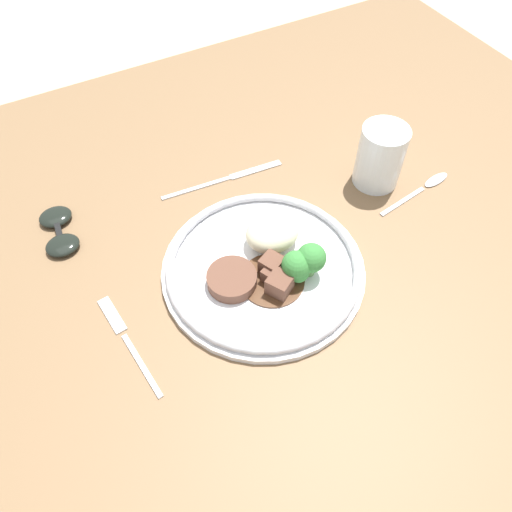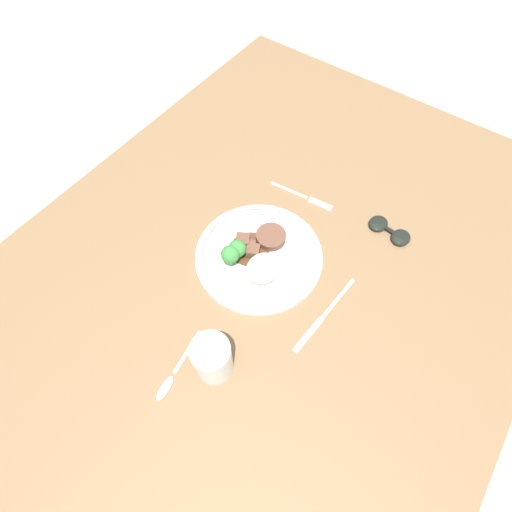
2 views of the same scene
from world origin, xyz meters
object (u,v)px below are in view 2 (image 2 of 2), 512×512
object	(u,v)px
fork	(306,198)
knife	(323,317)
juice_glass	(213,359)
sunglasses	(389,230)
spoon	(171,379)
plate	(258,255)

from	to	relation	value
fork	knife	xyz separation A→B (m)	(0.25, 0.20, 0.00)
fork	knife	distance (m)	0.32
juice_glass	knife	xyz separation A→B (m)	(-0.21, 0.12, -0.04)
sunglasses	fork	bearing A→B (deg)	-77.72
juice_glass	spoon	xyz separation A→B (m)	(0.07, -0.05, -0.04)
plate	knife	bearing A→B (deg)	79.35
juice_glass	fork	bearing A→B (deg)	-170.23
sunglasses	knife	bearing A→B (deg)	2.01
knife	fork	bearing A→B (deg)	-136.88
juice_glass	knife	size ratio (longest dim) A/B	0.49
juice_glass	fork	distance (m)	0.47
fork	spoon	world-z (taller)	spoon
juice_glass	spoon	bearing A→B (deg)	-37.53
spoon	sunglasses	bearing A→B (deg)	152.92
juice_glass	knife	world-z (taller)	juice_glass
plate	sunglasses	world-z (taller)	plate
juice_glass	sunglasses	bearing A→B (deg)	164.68
knife	sunglasses	xyz separation A→B (m)	(-0.28, 0.02, 0.01)
plate	fork	bearing A→B (deg)	-178.79
spoon	sunglasses	world-z (taller)	sunglasses
knife	plate	bearing A→B (deg)	-96.04
knife	sunglasses	distance (m)	0.28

